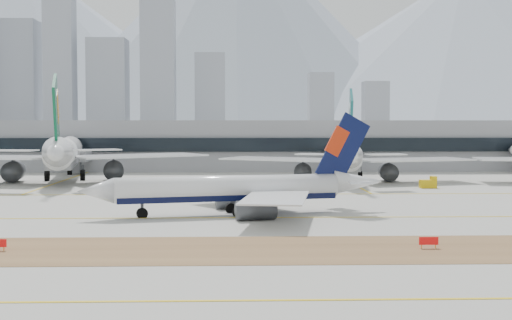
{
  "coord_description": "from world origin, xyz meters",
  "views": [
    {
      "loc": [
        -6.16,
        -111.48,
        14.29
      ],
      "look_at": [
        -2.1,
        18.0,
        7.5
      ],
      "focal_mm": 50.0,
      "sensor_mm": 36.0,
      "label": 1
    }
  ],
  "objects_px": {
    "widebody_eva": "(64,154)",
    "terminal": "(253,144)",
    "widebody_cathay": "(345,157)",
    "taxiing_airliner": "(239,190)"
  },
  "relations": [
    {
      "from": "widebody_eva",
      "to": "terminal",
      "type": "bearing_deg",
      "value": -53.13
    },
    {
      "from": "widebody_eva",
      "to": "widebody_cathay",
      "type": "distance_m",
      "value": 69.11
    },
    {
      "from": "widebody_eva",
      "to": "taxiing_airliner",
      "type": "bearing_deg",
      "value": -156.73
    },
    {
      "from": "widebody_eva",
      "to": "widebody_cathay",
      "type": "height_order",
      "value": "widebody_eva"
    },
    {
      "from": "widebody_cathay",
      "to": "taxiing_airliner",
      "type": "bearing_deg",
      "value": 163.52
    },
    {
      "from": "taxiing_airliner",
      "to": "widebody_eva",
      "type": "height_order",
      "value": "widebody_eva"
    },
    {
      "from": "taxiing_airliner",
      "to": "widebody_cathay",
      "type": "relative_size",
      "value": 0.78
    },
    {
      "from": "widebody_cathay",
      "to": "terminal",
      "type": "height_order",
      "value": "widebody_cathay"
    },
    {
      "from": "taxiing_airliner",
      "to": "widebody_eva",
      "type": "distance_m",
      "value": 78.26
    },
    {
      "from": "taxiing_airliner",
      "to": "terminal",
      "type": "height_order",
      "value": "taxiing_airliner"
    }
  ]
}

